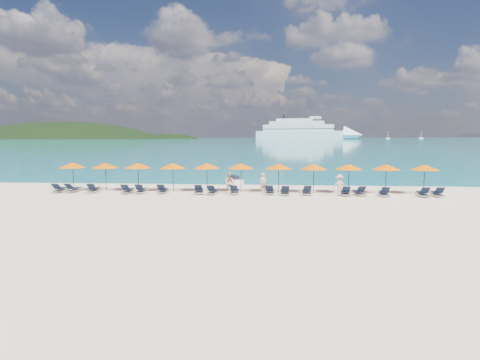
{
  "coord_description": "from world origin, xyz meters",
  "views": [
    {
      "loc": [
        2.23,
        -25.32,
        4.34
      ],
      "look_at": [
        0.0,
        3.0,
        1.2
      ],
      "focal_mm": 30.0,
      "sensor_mm": 36.0,
      "label": 1
    }
  ],
  "objects": [
    {
      "name": "umbrella_2",
      "position": [
        -8.25,
        5.39,
        2.02
      ],
      "size": [
        2.1,
        2.1,
        2.28
      ],
      "color": "black",
      "rests_on": "ground"
    },
    {
      "name": "umbrella_7",
      "position": [
        5.43,
        5.25,
        2.02
      ],
      "size": [
        2.1,
        2.1,
        2.28
      ],
      "color": "black",
      "rests_on": "ground"
    },
    {
      "name": "umbrella_4",
      "position": [
        -2.79,
        5.5,
        2.02
      ],
      "size": [
        2.1,
        2.1,
        2.28
      ],
      "color": "black",
      "rests_on": "ground"
    },
    {
      "name": "lounger_3",
      "position": [
        -8.64,
        4.04,
        0.24
      ],
      "size": [
        0.63,
        1.7,
        0.66
      ],
      "rotation": [
        0.0,
        0.0,
        0.0
      ],
      "color": "silver",
      "rests_on": "ground"
    },
    {
      "name": "beachgoer_b",
      "position": [
        -0.9,
        4.47,
        0.82
      ],
      "size": [
        0.83,
        0.53,
        1.63
      ],
      "primitive_type": "imported",
      "rotation": [
        0.0,
        0.0,
        -0.1
      ],
      "color": "tan",
      "rests_on": "ground"
    },
    {
      "name": "sailboat_far",
      "position": [
        225.37,
        596.63,
        1.18
      ],
      "size": [
        6.26,
        2.09,
        11.48
      ],
      "color": "white",
      "rests_on": "ground"
    },
    {
      "name": "umbrella_0",
      "position": [
        -13.56,
        5.36,
        2.02
      ],
      "size": [
        2.1,
        2.1,
        2.28
      ],
      "color": "black",
      "rests_on": "ground"
    },
    {
      "name": "lounger_12",
      "position": [
        7.63,
        4.19,
        0.24
      ],
      "size": [
        0.76,
        1.75,
        0.66
      ],
      "rotation": [
        0.0,
        0.0,
        -0.08
      ],
      "color": "silver",
      "rests_on": "ground"
    },
    {
      "name": "beachgoer_c",
      "position": [
        7.15,
        3.92,
        0.79
      ],
      "size": [
        1.02,
        0.48,
        1.57
      ],
      "primitive_type": "imported",
      "rotation": [
        0.0,
        0.0,
        3.15
      ],
      "color": "tan",
      "rests_on": "ground"
    },
    {
      "name": "lounger_5",
      "position": [
        -5.99,
        4.26,
        0.24
      ],
      "size": [
        0.66,
        1.72,
        0.66
      ],
      "rotation": [
        0.0,
        0.0,
        0.03
      ],
      "color": "silver",
      "rests_on": "ground"
    },
    {
      "name": "cruise_ship",
      "position": [
        52.96,
        534.69,
        10.44
      ],
      "size": [
        144.8,
        62.52,
        40.14
      ],
      "rotation": [
        0.0,
        0.0,
        -0.28
      ],
      "color": "white",
      "rests_on": "ground"
    },
    {
      "name": "lounger_1",
      "position": [
        -13.03,
        4.22,
        0.24
      ],
      "size": [
        0.78,
        1.75,
        0.66
      ],
      "rotation": [
        0.0,
        0.0,
        -0.1
      ],
      "color": "silver",
      "rests_on": "ground"
    },
    {
      "name": "lounger_7",
      "position": [
        -2.13,
        4.01,
        0.24
      ],
      "size": [
        0.78,
        1.75,
        0.66
      ],
      "rotation": [
        0.0,
        0.0,
        -0.09
      ],
      "color": "silver",
      "rests_on": "ground"
    },
    {
      "name": "umbrella_5",
      "position": [
        -0.12,
        5.51,
        2.02
      ],
      "size": [
        2.1,
        2.1,
        2.28
      ],
      "color": "black",
      "rests_on": "ground"
    },
    {
      "name": "lounger_16",
      "position": [
        14.13,
        4.17,
        0.24
      ],
      "size": [
        0.77,
        1.75,
        0.66
      ],
      "rotation": [
        0.0,
        0.0,
        -0.09
      ],
      "color": "silver",
      "rests_on": "ground"
    },
    {
      "name": "headland_small",
      "position": [
        -150.0,
        560.0,
        -35.0
      ],
      "size": [
        162.0,
        126.0,
        85.5
      ],
      "color": "black",
      "rests_on": "ground"
    },
    {
      "name": "umbrella_1",
      "position": [
        -10.84,
        5.27,
        2.02
      ],
      "size": [
        2.1,
        2.1,
        2.28
      ],
      "color": "black",
      "rests_on": "ground"
    },
    {
      "name": "lounger_8",
      "position": [
        -0.49,
        4.21,
        0.24
      ],
      "size": [
        0.7,
        1.73,
        0.66
      ],
      "rotation": [
        0.0,
        0.0,
        -0.05
      ],
      "color": "silver",
      "rests_on": "ground"
    },
    {
      "name": "lounger_6",
      "position": [
        -3.21,
        4.25,
        0.24
      ],
      "size": [
        0.78,
        1.75,
        0.66
      ],
      "rotation": [
        0.0,
        0.0,
        0.1
      ],
      "color": "silver",
      "rests_on": "ground"
    },
    {
      "name": "jetski",
      "position": [
        -1.03,
        9.68,
        0.35
      ],
      "size": [
        1.78,
        2.53,
        0.84
      ],
      "rotation": [
        0.0,
        0.0,
        0.42
      ],
      "color": "silver",
      "rests_on": "ground"
    },
    {
      "name": "umbrella_9",
      "position": [
        10.8,
        5.29,
        2.02
      ],
      "size": [
        2.1,
        2.1,
        2.28
      ],
      "color": "black",
      "rests_on": "ground"
    },
    {
      "name": "lounger_2",
      "position": [
        -11.42,
        4.28,
        0.24
      ],
      "size": [
        0.77,
        1.75,
        0.66
      ],
      "rotation": [
        0.0,
        0.0,
        0.09
      ],
      "color": "silver",
      "rests_on": "ground"
    },
    {
      "name": "headland_main",
      "position": [
        -300.0,
        540.0,
        -38.0
      ],
      "size": [
        374.0,
        242.0,
        126.5
      ],
      "color": "black",
      "rests_on": "ground"
    },
    {
      "name": "ground",
      "position": [
        0.0,
        0.0,
        0.0
      ],
      "size": [
        1400.0,
        1400.0,
        0.0
      ],
      "primitive_type": "plane",
      "color": "beige"
    },
    {
      "name": "umbrella_6",
      "position": [
        2.79,
        5.46,
        2.02
      ],
      "size": [
        2.1,
        2.1,
        2.28
      ],
      "color": "black",
      "rests_on": "ground"
    },
    {
      "name": "lounger_10",
      "position": [
        3.23,
        4.12,
        0.24
      ],
      "size": [
        0.67,
        1.72,
        0.66
      ],
      "rotation": [
        0.0,
        0.0,
        0.03
      ],
      "color": "silver",
      "rests_on": "ground"
    },
    {
      "name": "umbrella_10",
      "position": [
        13.56,
        5.25,
        2.02
      ],
      "size": [
        2.1,
        2.1,
        2.28
      ],
      "color": "black",
      "rests_on": "ground"
    },
    {
      "name": "umbrella_8",
      "position": [
        8.08,
        5.4,
        2.02
      ],
      "size": [
        2.1,
        2.1,
        2.28
      ],
      "color": "black",
      "rests_on": "ground"
    },
    {
      "name": "lounger_11",
      "position": [
        4.84,
        4.32,
        0.24
      ],
      "size": [
        0.65,
        1.71,
        0.66
      ],
      "rotation": [
        0.0,
        0.0,
        0.02
      ],
      "color": "silver",
      "rests_on": "ground"
    },
    {
      "name": "beachgoer_a",
      "position": [
        1.63,
        4.8,
        0.79
      ],
      "size": [
        0.69,
        0.61,
        1.58
      ],
      "primitive_type": "imported",
      "rotation": [
        0.0,
        0.0,
        0.53
      ],
      "color": "tan",
      "rests_on": "ground"
    },
    {
      "name": "sea",
      "position": [
        0.0,
        660.0,
        0.01
      ],
      "size": [
        1600.0,
        1300.0,
        0.01
      ],
      "primitive_type": "cube",
      "color": "#1FA9B2",
      "rests_on": "ground"
    },
    {
      "name": "sailboat_near",
      "position": [
        169.5,
        570.04,
        1.09
      ],
      "size": [
        5.77,
        1.92,
        10.57
      ],
      "color": "white",
      "rests_on": "ground"
    },
    {
      "name": "lounger_14",
      "position": [
        10.36,
        4.07,
        0.24
      ],
      "size": [
        0.77,
        1.75,
        0.66
      ],
      "rotation": [
        0.0,
        0.0,
        -0.09
      ],
      "color": "silver",
      "rests_on": "ground"
    },
    {
      "name": "lounger_13",
      "position": [
        8.64,
        4.29,
        0.24
      ],
      "size": [
        0.78,
        1.75,
        0.66
      ],
      "rotation": [
        0.0,
        0.0,
        0.09
      ],
      "color": "silver",
      "rests_on": "ground"
    },
    {
      "name": "lounger_9",
      "position": [
        2.13,
        4.36,
        0.24
      ],
      "size": [
        0.78,
        1.75,
        0.66
      ],
      "rotation": [
        0.0,
        0.0,
        -0.09
      ],
      "color": "silver",
      "rests_on": "ground"
    },
    {
      "name": "lounger_0",
      "position": [
        -14.06,
        4.14,
        0.24
      ],
      "size": [
        0.68,
        1.72,
        0.66
      ],
      "rotation": [
        0.0,
        0.0,
        0.03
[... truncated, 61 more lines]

